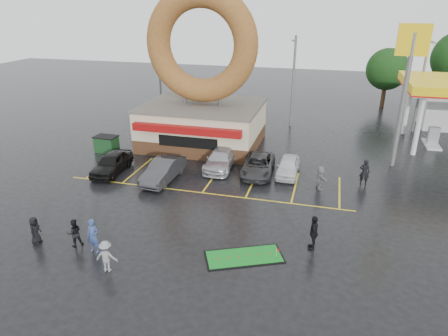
% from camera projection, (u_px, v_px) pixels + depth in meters
% --- Properties ---
extents(ground, '(120.00, 120.00, 0.00)m').
position_uv_depth(ground, '(185.00, 217.00, 24.00)').
color(ground, black).
rests_on(ground, ground).
extents(donut_shop, '(10.20, 8.70, 13.50)m').
position_uv_depth(donut_shop, '(202.00, 95.00, 34.56)').
color(donut_shop, '#472B19').
rests_on(donut_shop, ground).
extents(shell_sign, '(2.20, 0.36, 10.60)m').
position_uv_depth(shell_sign, '(408.00, 71.00, 28.75)').
color(shell_sign, slate).
rests_on(shell_sign, ground).
extents(streetlight_left, '(0.40, 2.21, 9.00)m').
position_uv_depth(streetlight_left, '(159.00, 75.00, 42.30)').
color(streetlight_left, slate).
rests_on(streetlight_left, ground).
extents(streetlight_mid, '(0.40, 2.21, 9.00)m').
position_uv_depth(streetlight_mid, '(293.00, 80.00, 39.85)').
color(streetlight_mid, slate).
rests_on(streetlight_mid, ground).
extents(streetlight_right, '(0.40, 2.21, 9.00)m').
position_uv_depth(streetlight_right, '(421.00, 84.00, 37.87)').
color(streetlight_right, slate).
rests_on(streetlight_right, ground).
extents(tree_far_d, '(4.90, 4.90, 7.00)m').
position_uv_depth(tree_far_d, '(387.00, 69.00, 47.43)').
color(tree_far_d, '#332114').
rests_on(tree_far_d, ground).
extents(car_black, '(2.01, 4.58, 1.53)m').
position_uv_depth(car_black, '(112.00, 163.00, 29.96)').
color(car_black, black).
rests_on(car_black, ground).
extents(car_dgrey, '(1.94, 4.77, 1.54)m').
position_uv_depth(car_dgrey, '(163.00, 170.00, 28.65)').
color(car_dgrey, '#313133').
rests_on(car_dgrey, ground).
extents(car_silver, '(2.17, 4.95, 1.42)m').
position_uv_depth(car_silver, '(221.00, 159.00, 30.85)').
color(car_silver, '#AAAAAF').
rests_on(car_silver, ground).
extents(car_grey, '(2.53, 4.99, 1.35)m').
position_uv_depth(car_grey, '(258.00, 165.00, 29.83)').
color(car_grey, '#303032').
rests_on(car_grey, ground).
extents(car_white, '(1.57, 3.90, 1.33)m').
position_uv_depth(car_white, '(288.00, 166.00, 29.63)').
color(car_white, silver).
rests_on(car_white, ground).
extents(person_blue, '(0.71, 0.49, 1.88)m').
position_uv_depth(person_blue, '(93.00, 236.00, 20.31)').
color(person_blue, navy).
rests_on(person_blue, ground).
extents(person_blackjkt, '(0.96, 0.95, 1.56)m').
position_uv_depth(person_blackjkt, '(74.00, 233.00, 20.88)').
color(person_blackjkt, black).
rests_on(person_blackjkt, ground).
extents(person_hoodie, '(1.12, 0.73, 1.63)m').
position_uv_depth(person_hoodie, '(106.00, 256.00, 18.91)').
color(person_hoodie, gray).
rests_on(person_hoodie, ground).
extents(person_bystander, '(0.59, 0.81, 1.53)m').
position_uv_depth(person_bystander, '(35.00, 230.00, 21.15)').
color(person_bystander, black).
rests_on(person_bystander, ground).
extents(person_cameraman, '(0.52, 1.14, 1.92)m').
position_uv_depth(person_cameraman, '(314.00, 233.00, 20.59)').
color(person_cameraman, black).
rests_on(person_cameraman, ground).
extents(person_walker_near, '(1.09, 1.61, 1.67)m').
position_uv_depth(person_walker_near, '(320.00, 178.00, 27.32)').
color(person_walker_near, gray).
rests_on(person_walker_near, ground).
extents(person_walker_far, '(0.71, 0.49, 1.89)m').
position_uv_depth(person_walker_far, '(364.00, 172.00, 27.92)').
color(person_walker_far, black).
rests_on(person_walker_far, ground).
extents(dumpster, '(1.86, 1.29, 1.30)m').
position_uv_depth(dumpster, '(107.00, 144.00, 34.27)').
color(dumpster, '#1B4822').
rests_on(dumpster, ground).
extents(putting_green, '(4.26, 3.18, 0.49)m').
position_uv_depth(putting_green, '(244.00, 257.00, 20.20)').
color(putting_green, black).
rests_on(putting_green, ground).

